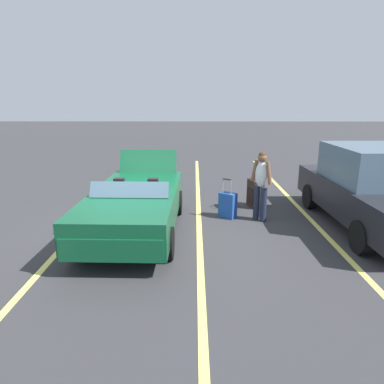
{
  "coord_description": "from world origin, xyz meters",
  "views": [
    {
      "loc": [
        7.0,
        1.27,
        2.79
      ],
      "look_at": [
        -0.6,
        1.21,
        0.75
      ],
      "focal_mm": 32.06,
      "sensor_mm": 36.0,
      "label": 1
    }
  ],
  "objects_px": {
    "suitcase_medium_bright": "(228,205)",
    "suitcase_large_black": "(255,194)",
    "convertible_car": "(133,209)",
    "parked_sedan_near": "(371,188)",
    "duffel_bag": "(228,202)",
    "traveler_person": "(261,182)"
  },
  "relations": [
    {
      "from": "convertible_car",
      "to": "suitcase_large_black",
      "type": "xyz_separation_m",
      "value": [
        -2.07,
        2.9,
        -0.22
      ]
    },
    {
      "from": "suitcase_medium_bright",
      "to": "parked_sedan_near",
      "type": "xyz_separation_m",
      "value": [
        0.57,
        3.11,
        0.58
      ]
    },
    {
      "from": "suitcase_large_black",
      "to": "duffel_bag",
      "type": "bearing_deg",
      "value": -8.55
    },
    {
      "from": "suitcase_medium_bright",
      "to": "traveler_person",
      "type": "distance_m",
      "value": 0.99
    },
    {
      "from": "convertible_car",
      "to": "parked_sedan_near",
      "type": "bearing_deg",
      "value": 97.96
    },
    {
      "from": "convertible_car",
      "to": "parked_sedan_near",
      "type": "distance_m",
      "value": 5.25
    },
    {
      "from": "suitcase_large_black",
      "to": "traveler_person",
      "type": "distance_m",
      "value": 1.21
    },
    {
      "from": "traveler_person",
      "to": "parked_sedan_near",
      "type": "bearing_deg",
      "value": 128.8
    },
    {
      "from": "suitcase_large_black",
      "to": "parked_sedan_near",
      "type": "relative_size",
      "value": 0.22
    },
    {
      "from": "duffel_bag",
      "to": "parked_sedan_near",
      "type": "xyz_separation_m",
      "value": [
        1.35,
        3.04,
        0.73
      ]
    },
    {
      "from": "duffel_bag",
      "to": "traveler_person",
      "type": "bearing_deg",
      "value": 34.37
    },
    {
      "from": "suitcase_large_black",
      "to": "traveler_person",
      "type": "height_order",
      "value": "traveler_person"
    },
    {
      "from": "traveler_person",
      "to": "convertible_car",
      "type": "bearing_deg",
      "value": -22.71
    },
    {
      "from": "convertible_car",
      "to": "duffel_bag",
      "type": "xyz_separation_m",
      "value": [
        -1.97,
        2.17,
        -0.43
      ]
    },
    {
      "from": "suitcase_medium_bright",
      "to": "suitcase_large_black",
      "type": "bearing_deg",
      "value": -7.12
    },
    {
      "from": "suitcase_medium_bright",
      "to": "traveler_person",
      "type": "xyz_separation_m",
      "value": [
        0.19,
        0.74,
        0.62
      ]
    },
    {
      "from": "convertible_car",
      "to": "suitcase_large_black",
      "type": "bearing_deg",
      "value": 126.66
    },
    {
      "from": "suitcase_large_black",
      "to": "parked_sedan_near",
      "type": "bearing_deg",
      "value": 131.83
    },
    {
      "from": "convertible_car",
      "to": "suitcase_medium_bright",
      "type": "bearing_deg",
      "value": 120.9
    },
    {
      "from": "suitcase_large_black",
      "to": "parked_sedan_near",
      "type": "xyz_separation_m",
      "value": [
        1.45,
        2.3,
        0.52
      ]
    },
    {
      "from": "convertible_car",
      "to": "suitcase_medium_bright",
      "type": "height_order",
      "value": "convertible_car"
    },
    {
      "from": "traveler_person",
      "to": "parked_sedan_near",
      "type": "distance_m",
      "value": 2.4
    }
  ]
}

